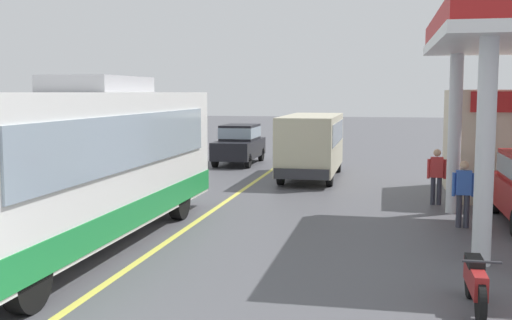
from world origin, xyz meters
The scene contains 8 objects.
ground centered at (0.00, 20.00, 0.00)m, with size 120.00×120.00×0.00m, color #4C4C51.
lane_divider_stripe centered at (0.00, 15.00, 0.00)m, with size 0.16×50.00×0.01m, color #D8CC4C.
coach_bus_main centered at (-1.63, 6.59, 1.72)m, with size 2.60×11.04×3.69m.
minibus_opposing_lane centered at (1.95, 18.54, 1.47)m, with size 2.04×6.13×2.44m.
motorcycle_parked_forecourt centered at (6.12, 4.19, 0.44)m, with size 0.55×1.80×0.92m.
pedestrian_near_pump centered at (6.64, 10.31, 0.93)m, with size 0.55×0.22×1.66m.
pedestrian_by_shop centered at (6.25, 13.48, 0.93)m, with size 0.55×0.22×1.66m.
car_trailing_behind_bus centered at (-1.90, 22.77, 1.01)m, with size 1.70×4.20×1.82m.
Camera 1 is at (4.71, -5.67, 3.33)m, focal length 44.16 mm.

